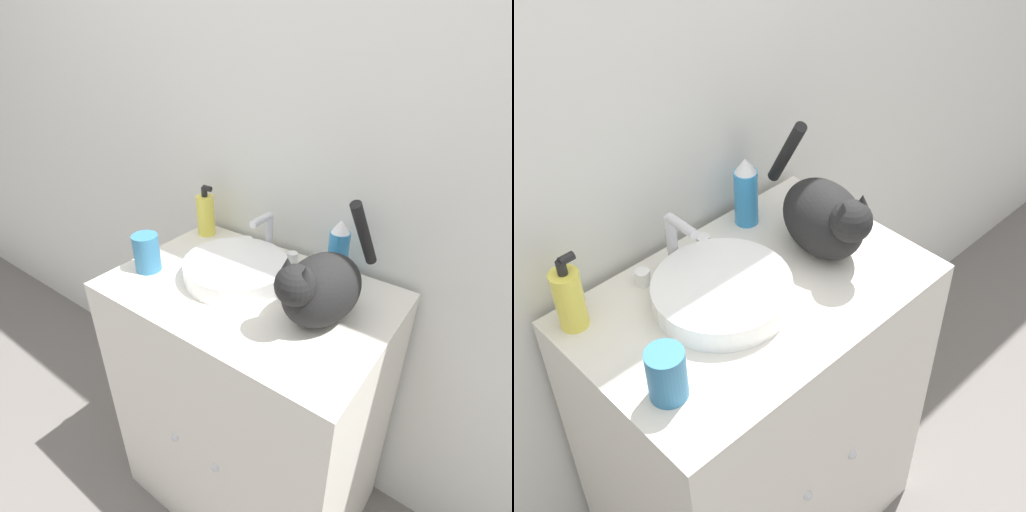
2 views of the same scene
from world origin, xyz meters
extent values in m
cube|color=silver|center=(0.00, 0.54, 1.25)|extent=(6.00, 0.05, 2.50)
cube|color=silver|center=(0.00, 0.25, 0.45)|extent=(0.76, 0.50, 0.89)
sphere|color=silver|center=(-0.08, 0.00, 0.49)|extent=(0.02, 0.02, 0.02)
sphere|color=silver|center=(0.08, 0.00, 0.49)|extent=(0.02, 0.02, 0.02)
cylinder|color=white|center=(-0.06, 0.27, 0.92)|extent=(0.29, 0.29, 0.05)
cylinder|color=silver|center=(-0.06, 0.44, 0.96)|extent=(0.02, 0.02, 0.13)
cylinder|color=silver|center=(-0.06, 0.39, 1.03)|extent=(0.02, 0.08, 0.02)
cylinder|color=white|center=(-0.15, 0.44, 0.91)|extent=(0.03, 0.03, 0.03)
cylinder|color=white|center=(0.02, 0.44, 0.91)|extent=(0.03, 0.03, 0.03)
ellipsoid|color=black|center=(0.21, 0.25, 0.98)|extent=(0.20, 0.25, 0.17)
sphere|color=black|center=(0.20, 0.16, 1.03)|extent=(0.11, 0.11, 0.09)
cone|color=black|center=(0.17, 0.16, 1.07)|extent=(0.04, 0.04, 0.04)
cone|color=black|center=(0.22, 0.15, 1.07)|extent=(0.04, 0.04, 0.04)
cylinder|color=black|center=(0.24, 0.39, 1.07)|extent=(0.05, 0.13, 0.20)
cylinder|color=#EADB4C|center=(-0.32, 0.43, 0.96)|extent=(0.06, 0.06, 0.14)
cylinder|color=black|center=(-0.32, 0.43, 1.05)|extent=(0.02, 0.02, 0.03)
cylinder|color=black|center=(-0.31, 0.43, 1.06)|extent=(0.03, 0.02, 0.02)
cylinder|color=#338CCC|center=(0.16, 0.44, 0.96)|extent=(0.06, 0.06, 0.14)
cone|color=white|center=(0.16, 0.44, 1.05)|extent=(0.05, 0.05, 0.04)
cylinder|color=teal|center=(-0.29, 0.16, 0.95)|extent=(0.07, 0.07, 0.11)
camera|label=1|loc=(0.55, -0.46, 1.50)|focal=28.00mm
camera|label=2|loc=(-0.75, -0.57, 1.93)|focal=50.00mm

